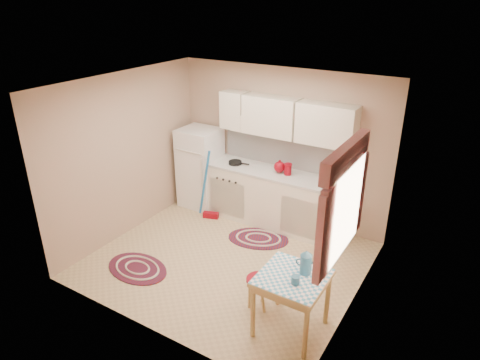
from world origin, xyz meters
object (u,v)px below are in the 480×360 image
object	(u,v)px
base_cabinets	(269,198)
stool	(259,293)
fridge	(200,168)
table	(291,303)

from	to	relation	value
base_cabinets	stool	xyz separation A→B (m)	(0.89, -1.93, -0.23)
fridge	table	distance (m)	3.39
table	stool	xyz separation A→B (m)	(-0.48, 0.14, -0.15)
fridge	base_cabinets	size ratio (longest dim) A/B	0.62
table	stool	bearing A→B (deg)	164.37
base_cabinets	table	xyz separation A→B (m)	(1.37, -2.07, -0.08)
base_cabinets	stool	size ratio (longest dim) A/B	5.36
fridge	stool	world-z (taller)	fridge
fridge	table	bearing A→B (deg)	-36.73
base_cabinets	stool	distance (m)	2.14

